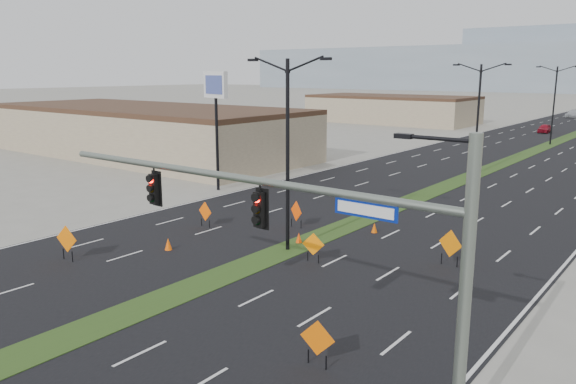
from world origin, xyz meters
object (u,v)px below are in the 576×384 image
Objects in this scene: construction_sign_4 at (317,340)px; pole_sign_west at (216,94)px; construction_sign_0 at (67,240)px; construction_sign_5 at (450,245)px; cone_0 at (168,244)px; signal_mast at (309,233)px; construction_sign_1 at (205,212)px; cone_2 at (374,228)px; cone_3 at (338,193)px; cone_1 at (299,238)px; streetlight_2 at (554,103)px; streetlight_1 at (478,116)px; car_far at (573,114)px; car_left at (545,128)px; construction_sign_3 at (313,245)px; streetlight_0 at (288,150)px; construction_sign_2 at (296,212)px.

construction_sign_4 is 0.17× the size of pole_sign_west.
construction_sign_5 is (15.52, 11.06, -0.00)m from construction_sign_0.
construction_sign_5 is 2.77× the size of cone_0.
construction_sign_1 is (-15.33, 10.50, -3.86)m from signal_mast.
cone_2 reaches higher than cone_3.
construction_sign_0 is at bearing -128.12° from cone_1.
construction_sign_1 is at bearing 145.60° from signal_mast.
construction_sign_4 is at bearing -58.70° from cone_3.
streetlight_2 reaches higher than cone_3.
cone_3 is at bearing 135.42° from cone_2.
streetlight_2 is 54.90m from cone_1.
pole_sign_west reaches higher than cone_2.
streetlight_1 is 79.08m from car_far.
car_left is (-4.36, 15.11, -4.75)m from streetlight_2.
cone_2 is at bearing -87.66° from streetlight_2.
cone_3 is (-12.79, 9.77, -0.79)m from construction_sign_5.
cone_2 is (-6.15, 14.74, -0.64)m from construction_sign_4.
cone_0 is at bearing -90.24° from cone_3.
car_far is 8.60× the size of cone_2.
pole_sign_west reaches higher than cone_0.
cone_1 reaches higher than cone_3.
construction_sign_3 is at bearing -87.77° from streetlight_2.
construction_sign_3 reaches higher than cone_3.
signal_mast is 38.96m from streetlight_1.
signal_mast reaches higher than car_far.
construction_sign_2 is at bearing 121.01° from streetlight_0.
construction_sign_2 is at bearing 129.54° from cone_1.
streetlight_2 is at bearing 90.00° from streetlight_0.
car_left is 6.41× the size of cone_2.
streetlight_1 is 23.80m from pole_sign_west.
signal_mast is 10.30× the size of construction_sign_1.
construction_sign_1 is 12.94m from pole_sign_west.
streetlight_0 reaches higher than cone_0.
construction_sign_3 is at bearing -1.10° from construction_sign_1.
construction_sign_4 is (8.20, -9.00, -4.48)m from streetlight_0.
streetlight_1 is 22.93m from cone_2.
streetlight_1 is 37.23m from construction_sign_0.
cone_1 is at bearing 117.78° from construction_sign_4.
construction_sign_0 is 1.00× the size of construction_sign_5.
construction_sign_5 is at bearing -82.19° from car_left.
streetlight_1 is at bearing 91.02° from construction_sign_4.
cone_1 is 12.27m from cone_3.
streetlight_1 reaches higher than car_left.
streetlight_1 reaches higher than construction_sign_5.
car_far is at bearing 116.64° from construction_sign_2.
construction_sign_3 is (2.21, -28.77, -4.53)m from streetlight_1.
car_far is 93.96m from cone_3.
pole_sign_west is at bearing -101.11° from car_left.
construction_sign_4 reaches higher than construction_sign_1.
construction_sign_1 is 12.32m from cone_3.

